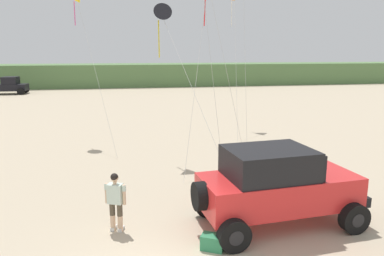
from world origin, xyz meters
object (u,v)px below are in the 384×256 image
Objects in this scene: cooler_box at (213,242)px; kite_orange_streamer at (162,16)px; distant_pickup at (7,86)px; person_watching at (116,199)px; jeep at (277,185)px.

cooler_box is 0.08× the size of kite_orange_streamer.
cooler_box is 40.57m from distant_pickup.
person_watching is 2.98× the size of cooler_box.
person_watching is 0.24× the size of kite_orange_streamer.
distant_pickup reaches higher than cooler_box.
kite_orange_streamer reaches higher than jeep.
cooler_box is at bearing -88.18° from kite_orange_streamer.
jeep is 40.49m from distant_pickup.
cooler_box is 10.59m from kite_orange_streamer.
cooler_box is at bearing -154.44° from jeep.
jeep reaches higher than person_watching.
distant_pickup is at bearing 115.30° from jeep.
person_watching is at bearing -70.43° from distant_pickup.
jeep is at bearing 54.07° from cooler_box.
jeep is 2.51m from cooler_box.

